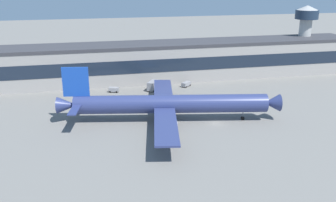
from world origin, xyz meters
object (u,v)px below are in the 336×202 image
at_px(control_tower, 305,30).
at_px(stair_truck, 153,85).
at_px(baggage_tug, 114,89).
at_px(traffic_cone_0, 170,139).
at_px(follow_me_car, 186,84).
at_px(airliner, 168,104).

xyz_separation_m(control_tower, stair_truck, (-74.26, -18.57, -16.32)).
bearing_deg(baggage_tug, stair_truck, -2.58).
xyz_separation_m(control_tower, traffic_cone_0, (-78.37, -64.95, -18.01)).
relative_size(control_tower, traffic_cone_0, 49.74).
height_order(control_tower, traffic_cone_0, control_tower).
distance_m(stair_truck, baggage_tug, 14.74).
height_order(follow_me_car, traffic_cone_0, follow_me_car).
distance_m(follow_me_car, traffic_cone_0, 51.39).
bearing_deg(follow_me_car, airliner, -113.75).
relative_size(control_tower, baggage_tug, 7.18).
relative_size(baggage_tug, traffic_cone_0, 6.93).
bearing_deg(airliner, baggage_tug, 111.65).
xyz_separation_m(stair_truck, follow_me_car, (13.71, 1.82, -0.89)).
distance_m(control_tower, traffic_cone_0, 103.37).
height_order(airliner, stair_truck, airliner).
bearing_deg(airliner, control_tower, 34.09).
relative_size(airliner, baggage_tug, 16.33).
relative_size(stair_truck, follow_me_car, 1.42).
xyz_separation_m(baggage_tug, traffic_cone_0, (10.59, -47.04, -0.79)).
relative_size(airliner, stair_truck, 10.39).
bearing_deg(follow_me_car, baggage_tug, -177.67).
height_order(baggage_tug, follow_me_car, same).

